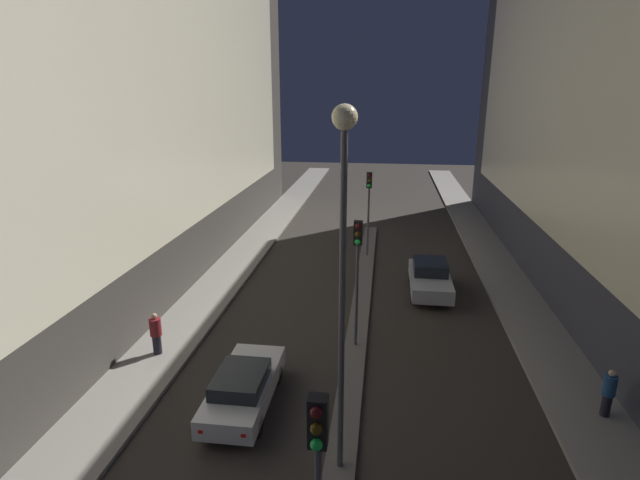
{
  "coord_description": "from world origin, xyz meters",
  "views": [
    {
      "loc": [
        0.92,
        -2.33,
        9.82
      ],
      "look_at": [
        -1.95,
        19.34,
        3.15
      ],
      "focal_mm": 28.0,
      "sensor_mm": 36.0,
      "label": 1
    }
  ],
  "objects_px": {
    "car_left_lane": "(243,387)",
    "car_right_lane": "(430,278)",
    "pedestrian_on_right_sidewalk": "(609,392)",
    "street_lamp": "(343,230)",
    "pedestrian_on_left_sidewalk": "(156,333)",
    "traffic_light_near": "(318,470)",
    "traffic_light_far": "(369,196)",
    "traffic_light_mid": "(358,257)"
  },
  "relations": [
    {
      "from": "traffic_light_near",
      "to": "traffic_light_mid",
      "type": "bearing_deg",
      "value": 90.0
    },
    {
      "from": "traffic_light_mid",
      "to": "traffic_light_far",
      "type": "height_order",
      "value": "same"
    },
    {
      "from": "traffic_light_far",
      "to": "pedestrian_on_right_sidewalk",
      "type": "height_order",
      "value": "traffic_light_far"
    },
    {
      "from": "traffic_light_far",
      "to": "pedestrian_on_right_sidewalk",
      "type": "distance_m",
      "value": 16.74
    },
    {
      "from": "traffic_light_mid",
      "to": "pedestrian_on_right_sidewalk",
      "type": "height_order",
      "value": "traffic_light_mid"
    },
    {
      "from": "traffic_light_near",
      "to": "traffic_light_far",
      "type": "xyz_separation_m",
      "value": [
        0.0,
        22.0,
        0.0
      ]
    },
    {
      "from": "traffic_light_far",
      "to": "pedestrian_on_right_sidewalk",
      "type": "bearing_deg",
      "value": -61.34
    },
    {
      "from": "car_left_lane",
      "to": "car_right_lane",
      "type": "relative_size",
      "value": 1.01
    },
    {
      "from": "traffic_light_far",
      "to": "car_left_lane",
      "type": "distance_m",
      "value": 15.98
    },
    {
      "from": "traffic_light_mid",
      "to": "street_lamp",
      "type": "bearing_deg",
      "value": -90.0
    },
    {
      "from": "car_left_lane",
      "to": "pedestrian_on_right_sidewalk",
      "type": "distance_m",
      "value": 11.25
    },
    {
      "from": "traffic_light_far",
      "to": "car_left_lane",
      "type": "xyz_separation_m",
      "value": [
        -3.3,
        -15.32,
        -3.08
      ]
    },
    {
      "from": "street_lamp",
      "to": "traffic_light_mid",
      "type": "bearing_deg",
      "value": 90.0
    },
    {
      "from": "street_lamp",
      "to": "car_right_lane",
      "type": "distance_m",
      "value": 14.38
    },
    {
      "from": "traffic_light_near",
      "to": "pedestrian_on_right_sidewalk",
      "type": "xyz_separation_m",
      "value": [
        7.91,
        7.53,
        -2.85
      ]
    },
    {
      "from": "street_lamp",
      "to": "traffic_light_far",
      "type": "bearing_deg",
      "value": 90.0
    },
    {
      "from": "traffic_light_far",
      "to": "street_lamp",
      "type": "bearing_deg",
      "value": -90.0
    },
    {
      "from": "pedestrian_on_right_sidewalk",
      "to": "car_left_lane",
      "type": "bearing_deg",
      "value": -175.65
    },
    {
      "from": "pedestrian_on_left_sidewalk",
      "to": "pedestrian_on_right_sidewalk",
      "type": "bearing_deg",
      "value": -6.55
    },
    {
      "from": "traffic_light_far",
      "to": "traffic_light_near",
      "type": "bearing_deg",
      "value": -90.0
    },
    {
      "from": "car_left_lane",
      "to": "pedestrian_on_right_sidewalk",
      "type": "height_order",
      "value": "pedestrian_on_right_sidewalk"
    },
    {
      "from": "car_left_lane",
      "to": "pedestrian_on_right_sidewalk",
      "type": "bearing_deg",
      "value": 4.35
    },
    {
      "from": "traffic_light_far",
      "to": "traffic_light_mid",
      "type": "bearing_deg",
      "value": -90.0
    },
    {
      "from": "street_lamp",
      "to": "pedestrian_on_right_sidewalk",
      "type": "relative_size",
      "value": 5.99
    },
    {
      "from": "street_lamp",
      "to": "pedestrian_on_left_sidewalk",
      "type": "distance_m",
      "value": 10.59
    },
    {
      "from": "pedestrian_on_left_sidewalk",
      "to": "traffic_light_near",
      "type": "bearing_deg",
      "value": -51.35
    },
    {
      "from": "traffic_light_near",
      "to": "car_right_lane",
      "type": "bearing_deg",
      "value": 79.02
    },
    {
      "from": "car_right_lane",
      "to": "pedestrian_on_left_sidewalk",
      "type": "distance_m",
      "value": 13.23
    },
    {
      "from": "traffic_light_far",
      "to": "car_right_lane",
      "type": "xyz_separation_m",
      "value": [
        3.3,
        -4.98,
        -3.02
      ]
    },
    {
      "from": "traffic_light_near",
      "to": "traffic_light_mid",
      "type": "relative_size",
      "value": 1.0
    },
    {
      "from": "traffic_light_near",
      "to": "car_left_lane",
      "type": "distance_m",
      "value": 8.06
    },
    {
      "from": "car_left_lane",
      "to": "traffic_light_far",
      "type": "bearing_deg",
      "value": 77.83
    },
    {
      "from": "traffic_light_mid",
      "to": "pedestrian_on_left_sidewalk",
      "type": "bearing_deg",
      "value": -167.52
    },
    {
      "from": "car_left_lane",
      "to": "pedestrian_on_right_sidewalk",
      "type": "xyz_separation_m",
      "value": [
        11.21,
        0.85,
        0.23
      ]
    },
    {
      "from": "traffic_light_near",
      "to": "traffic_light_far",
      "type": "relative_size",
      "value": 1.0
    },
    {
      "from": "traffic_light_near",
      "to": "pedestrian_on_right_sidewalk",
      "type": "height_order",
      "value": "traffic_light_near"
    },
    {
      "from": "street_lamp",
      "to": "car_left_lane",
      "type": "height_order",
      "value": "street_lamp"
    },
    {
      "from": "traffic_light_mid",
      "to": "street_lamp",
      "type": "relative_size",
      "value": 0.54
    },
    {
      "from": "traffic_light_mid",
      "to": "traffic_light_far",
      "type": "relative_size",
      "value": 1.0
    },
    {
      "from": "car_right_lane",
      "to": "pedestrian_on_left_sidewalk",
      "type": "xyz_separation_m",
      "value": [
        -10.73,
        -7.73,
        0.21
      ]
    },
    {
      "from": "traffic_light_far",
      "to": "street_lamp",
      "type": "xyz_separation_m",
      "value": [
        0.0,
        -17.67,
        2.88
      ]
    },
    {
      "from": "traffic_light_near",
      "to": "pedestrian_on_left_sidewalk",
      "type": "distance_m",
      "value": 12.22
    }
  ]
}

